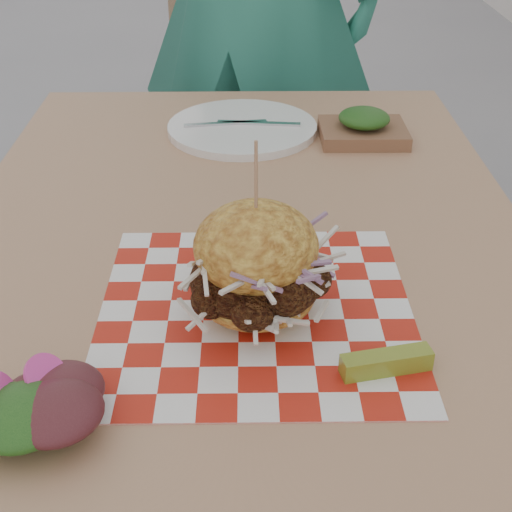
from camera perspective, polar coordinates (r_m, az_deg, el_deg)
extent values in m
plane|color=gray|center=(1.72, -5.22, -14.50)|extent=(80.00, 80.00, 0.00)
cube|color=tan|center=(0.98, -1.15, 0.56)|extent=(0.80, 1.20, 0.04)
cylinder|color=#333338|center=(1.67, -12.66, -0.92)|extent=(0.05, 0.05, 0.71)
cylinder|color=#333338|center=(1.67, 10.79, -0.76)|extent=(0.05, 0.05, 0.71)
cube|color=tan|center=(1.95, -0.97, 7.94)|extent=(0.53, 0.53, 0.04)
cube|color=tan|center=(2.05, 0.87, 16.52)|extent=(0.41, 0.17, 0.50)
cylinder|color=#333338|center=(1.98, -7.56, 0.27)|extent=(0.03, 0.03, 0.43)
cylinder|color=#333338|center=(1.86, 2.52, -1.54)|extent=(0.03, 0.03, 0.43)
cylinder|color=#333338|center=(2.26, -3.75, 4.80)|extent=(0.03, 0.03, 0.43)
cylinder|color=#333338|center=(2.17, 5.16, 3.45)|extent=(0.03, 0.03, 0.43)
cube|color=red|center=(0.83, 0.00, -4.36)|extent=(0.36, 0.36, 0.00)
ellipsoid|color=gold|center=(0.81, 0.00, -2.95)|extent=(0.14, 0.14, 0.05)
ellipsoid|color=brown|center=(0.80, 0.00, -1.86)|extent=(0.15, 0.14, 0.08)
ellipsoid|color=gold|center=(0.78, 0.00, 0.76)|extent=(0.14, 0.14, 0.10)
cylinder|color=tan|center=(0.74, 0.00, 5.48)|extent=(0.00, 0.00, 0.10)
cube|color=olive|center=(0.75, 10.38, -8.37)|extent=(0.10, 0.04, 0.02)
ellipsoid|color=#3F1419|center=(0.71, -15.56, -11.45)|extent=(0.08, 0.08, 0.03)
ellipsoid|color=#134213|center=(0.73, -16.00, -10.24)|extent=(0.08, 0.08, 0.03)
ellipsoid|color=#134213|center=(0.74, -17.70, -9.89)|extent=(0.08, 0.08, 0.03)
ellipsoid|color=#3F1419|center=(0.74, -19.43, -10.60)|extent=(0.08, 0.08, 0.03)
ellipsoid|color=#134213|center=(0.70, -18.82, -12.82)|extent=(0.08, 0.08, 0.03)
ellipsoid|color=#3F1419|center=(0.70, -16.81, -12.63)|extent=(0.08, 0.08, 0.03)
cylinder|color=#F243AE|center=(0.72, -16.46, -9.13)|extent=(0.05, 0.05, 0.04)
cylinder|color=white|center=(1.31, -1.11, 10.20)|extent=(0.27, 0.27, 0.01)
cube|color=silver|center=(1.31, -2.45, 10.55)|extent=(0.15, 0.03, 0.00)
cube|color=silver|center=(1.31, 0.23, 10.58)|extent=(0.15, 0.03, 0.00)
cube|color=brown|center=(1.29, 8.55, 9.72)|extent=(0.15, 0.12, 0.02)
ellipsoid|color=#134213|center=(1.28, 8.65, 10.87)|extent=(0.09, 0.09, 0.03)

